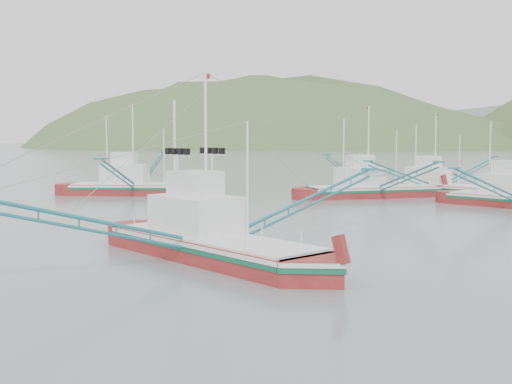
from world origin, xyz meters
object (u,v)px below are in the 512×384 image
at_px(bg_boat_left, 137,175).
at_px(bg_boat_far, 371,176).
at_px(bg_boat_extra, 437,176).
at_px(main_boat, 210,219).

height_order(bg_boat_left, bg_boat_far, bg_boat_left).
relative_size(bg_boat_far, bg_boat_extra, 0.94).
relative_size(main_boat, bg_boat_far, 1.15).
distance_m(main_boat, bg_boat_far, 40.16).
bearing_deg(bg_boat_extra, bg_boat_left, -127.60).
bearing_deg(bg_boat_left, main_boat, -70.46).
xyz_separation_m(main_boat, bg_boat_left, (-28.50, 30.69, 0.08)).
relative_size(bg_boat_left, bg_boat_extra, 1.11).
height_order(main_boat, bg_boat_far, main_boat).
distance_m(bg_boat_far, bg_boat_extra, 9.94).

